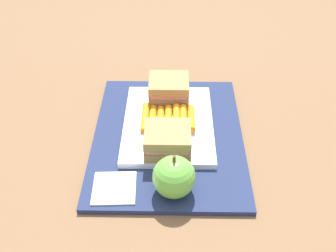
# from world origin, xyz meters

# --- Properties ---
(ground_plane) EXTENTS (2.40, 2.40, 0.00)m
(ground_plane) POSITION_xyz_m (0.00, 0.00, 0.00)
(ground_plane) COLOR brown
(lunchbag_mat) EXTENTS (0.36, 0.28, 0.01)m
(lunchbag_mat) POSITION_xyz_m (0.00, 0.00, 0.01)
(lunchbag_mat) COLOR navy
(lunchbag_mat) RESTS_ON ground_plane
(food_tray) EXTENTS (0.23, 0.17, 0.01)m
(food_tray) POSITION_xyz_m (-0.03, 0.00, 0.02)
(food_tray) COLOR white
(food_tray) RESTS_ON lunchbag_mat
(sandwich_half_left) EXTENTS (0.07, 0.08, 0.04)m
(sandwich_half_left) POSITION_xyz_m (-0.10, 0.00, 0.04)
(sandwich_half_left) COLOR #9E7A4C
(sandwich_half_left) RESTS_ON food_tray
(sandwich_half_right) EXTENTS (0.07, 0.08, 0.04)m
(sandwich_half_right) POSITION_xyz_m (0.05, 0.00, 0.04)
(sandwich_half_right) COLOR #9E7A4C
(sandwich_half_right) RESTS_ON food_tray
(carrot_sticks_bundle) EXTENTS (0.08, 0.10, 0.02)m
(carrot_sticks_bundle) POSITION_xyz_m (-0.03, -0.00, 0.03)
(carrot_sticks_bundle) COLOR orange
(carrot_sticks_bundle) RESTS_ON food_tray
(apple) EXTENTS (0.07, 0.07, 0.08)m
(apple) POSITION_xyz_m (0.14, 0.01, 0.04)
(apple) COLOR #66B742
(apple) RESTS_ON lunchbag_mat
(paper_napkin) EXTENTS (0.07, 0.07, 0.00)m
(paper_napkin) POSITION_xyz_m (0.14, -0.09, 0.01)
(paper_napkin) COLOR white
(paper_napkin) RESTS_ON lunchbag_mat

